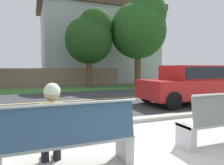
{
  "coord_description": "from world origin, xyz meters",
  "views": [
    {
      "loc": [
        -1.93,
        -2.48,
        1.46
      ],
      "look_at": [
        0.36,
        3.39,
        1.0
      ],
      "focal_mm": 33.11,
      "sensor_mm": 36.0,
      "label": 1
    }
  ],
  "objects_px": {
    "bench_left": "(67,140)",
    "shade_tree_left": "(91,36)",
    "car_red_far": "(193,82)",
    "shade_tree_centre": "(140,27)",
    "seated_person_olive": "(52,123)"
  },
  "relations": [
    {
      "from": "car_red_far",
      "to": "shade_tree_left",
      "type": "relative_size",
      "value": 0.76
    },
    {
      "from": "bench_left",
      "to": "car_red_far",
      "type": "distance_m",
      "value": 6.81
    },
    {
      "from": "bench_left",
      "to": "shade_tree_centre",
      "type": "bearing_deg",
      "value": 56.81
    },
    {
      "from": "car_red_far",
      "to": "shade_tree_centre",
      "type": "relative_size",
      "value": 0.62
    },
    {
      "from": "bench_left",
      "to": "seated_person_olive",
      "type": "height_order",
      "value": "seated_person_olive"
    },
    {
      "from": "bench_left",
      "to": "car_red_far",
      "type": "xyz_separation_m",
      "value": [
        5.65,
        3.78,
        0.39
      ]
    },
    {
      "from": "bench_left",
      "to": "shade_tree_left",
      "type": "xyz_separation_m",
      "value": [
        3.57,
        11.69,
        3.22
      ]
    },
    {
      "from": "shade_tree_centre",
      "to": "seated_person_olive",
      "type": "bearing_deg",
      "value": -124.25
    },
    {
      "from": "seated_person_olive",
      "to": "car_red_far",
      "type": "height_order",
      "value": "car_red_far"
    },
    {
      "from": "bench_left",
      "to": "shade_tree_centre",
      "type": "distance_m",
      "value": 13.88
    },
    {
      "from": "seated_person_olive",
      "to": "shade_tree_centre",
      "type": "distance_m",
      "value": 13.78
    },
    {
      "from": "bench_left",
      "to": "shade_tree_centre",
      "type": "height_order",
      "value": "shade_tree_centre"
    },
    {
      "from": "bench_left",
      "to": "car_red_far",
      "type": "height_order",
      "value": "car_red_far"
    },
    {
      "from": "bench_left",
      "to": "shade_tree_left",
      "type": "height_order",
      "value": "shade_tree_left"
    },
    {
      "from": "shade_tree_left",
      "to": "seated_person_olive",
      "type": "bearing_deg",
      "value": -108.04
    }
  ]
}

